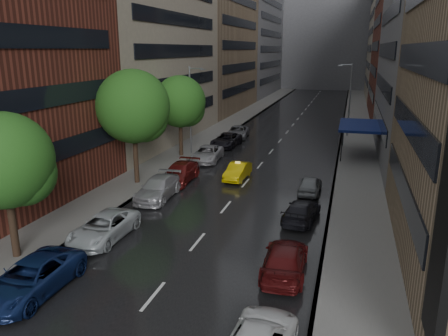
% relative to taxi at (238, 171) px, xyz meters
% --- Properties ---
extents(road, '(14.00, 140.00, 0.01)m').
position_rel_taxi_xyz_m(road, '(0.93, 27.04, -0.69)').
color(road, black).
rests_on(road, ground).
extents(sidewalk_left, '(4.00, 140.00, 0.15)m').
position_rel_taxi_xyz_m(sidewalk_left, '(-8.07, 27.04, -0.62)').
color(sidewalk_left, gray).
rests_on(sidewalk_left, ground).
extents(sidewalk_right, '(4.00, 140.00, 0.15)m').
position_rel_taxi_xyz_m(sidewalk_right, '(9.93, 27.04, -0.62)').
color(sidewalk_right, gray).
rests_on(sidewalk_right, ground).
extents(buildings_left, '(8.00, 108.00, 38.00)m').
position_rel_taxi_xyz_m(buildings_left, '(-14.07, 35.83, 15.29)').
color(buildings_left, maroon).
rests_on(buildings_left, ground).
extents(buildings_right, '(8.05, 109.10, 36.00)m').
position_rel_taxi_xyz_m(buildings_right, '(15.93, 33.74, 14.34)').
color(buildings_right, '#937A5B').
rests_on(buildings_right, ground).
extents(building_far, '(40.00, 14.00, 32.00)m').
position_rel_taxi_xyz_m(building_far, '(0.93, 95.04, 15.30)').
color(building_far, slate).
rests_on(building_far, ground).
extents(tree_near, '(4.94, 4.94, 7.87)m').
position_rel_taxi_xyz_m(tree_near, '(-7.67, -17.56, 4.69)').
color(tree_near, '#382619').
rests_on(tree_near, ground).
extents(tree_mid, '(5.87, 5.87, 9.35)m').
position_rel_taxi_xyz_m(tree_mid, '(-7.67, -3.67, 5.71)').
color(tree_mid, '#382619').
rests_on(tree_mid, ground).
extents(tree_far, '(5.22, 5.22, 8.31)m').
position_rel_taxi_xyz_m(tree_far, '(-7.67, 6.25, 4.99)').
color(tree_far, '#382619').
rests_on(tree_far, ground).
extents(taxi, '(1.65, 4.28, 1.39)m').
position_rel_taxi_xyz_m(taxi, '(0.00, 0.00, 0.00)').
color(taxi, '#DDBE0B').
rests_on(taxi, ground).
extents(parked_cars_left, '(2.99, 43.34, 1.58)m').
position_rel_taxi_xyz_m(parked_cars_left, '(-4.47, -1.44, 0.07)').
color(parked_cars_left, '#112050').
rests_on(parked_cars_left, ground).
extents(parked_cars_right, '(2.65, 23.86, 1.50)m').
position_rel_taxi_xyz_m(parked_cars_right, '(6.33, -12.98, 0.00)').
color(parked_cars_right, silver).
rests_on(parked_cars_right, ground).
extents(street_lamp_left, '(1.74, 0.22, 9.00)m').
position_rel_taxi_xyz_m(street_lamp_left, '(-6.79, 7.04, 4.19)').
color(street_lamp_left, gray).
rests_on(street_lamp_left, sidewalk_left).
extents(street_lamp_right, '(1.74, 0.22, 9.00)m').
position_rel_taxi_xyz_m(street_lamp_right, '(8.66, 22.04, 4.19)').
color(street_lamp_right, gray).
rests_on(street_lamp_right, sidewalk_right).
extents(awning, '(4.00, 8.00, 3.12)m').
position_rel_taxi_xyz_m(awning, '(9.92, 12.04, 2.44)').
color(awning, navy).
rests_on(awning, sidewalk_right).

